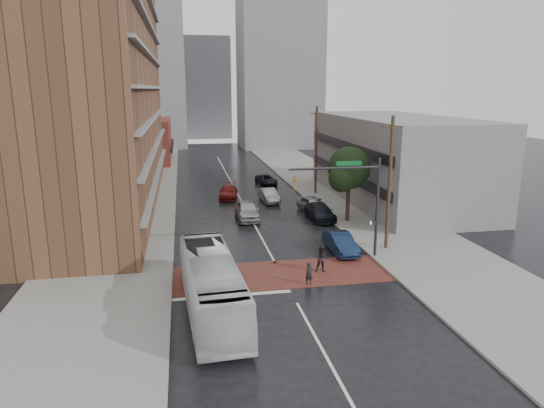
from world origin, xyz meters
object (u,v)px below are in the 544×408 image
pedestrian_b (322,259)px  suv_travel (266,180)px  car_parked_near (340,243)px  car_travel_c (228,192)px  transit_bus (212,285)px  car_parked_far (313,205)px  car_parked_mid (320,212)px  car_travel_a (247,210)px  car_travel_b (269,195)px  pedestrian_a (309,274)px

pedestrian_b → suv_travel: size_ratio=0.42×
car_parked_near → car_travel_c: bearing=106.0°
transit_bus → car_parked_near: (9.99, 8.22, -0.84)m
car_parked_near → transit_bus: bearing=-142.3°
transit_bus → car_parked_far: (11.09, 20.22, -0.79)m
suv_travel → car_parked_mid: (2.04, -17.58, 0.12)m
car_travel_a → car_parked_near: bearing=-61.4°
car_parked_near → car_parked_far: 12.05m
car_parked_far → car_parked_near: bearing=-105.4°
car_travel_b → car_parked_far: size_ratio=0.95×
car_travel_c → suv_travel: size_ratio=1.08×
transit_bus → pedestrian_b: (7.51, 4.61, -0.65)m
pedestrian_a → car_travel_c: bearing=83.3°
pedestrian_b → car_travel_c: size_ratio=0.39×
transit_bus → car_travel_a: (4.40, 18.76, -0.71)m
car_travel_a → car_parked_mid: size_ratio=1.01×
suv_travel → car_parked_far: 15.08m
transit_bus → car_parked_far: size_ratio=2.47×
car_travel_b → car_travel_c: size_ratio=0.92×
transit_bus → suv_travel: transit_bus is taller
transit_bus → car_parked_mid: bearing=54.3°
pedestrian_b → pedestrian_a: bearing=-112.8°
car_parked_mid → car_travel_c: bearing=123.8°
pedestrian_a → car_travel_a: car_travel_a is taller
pedestrian_b → car_parked_mid: pedestrian_b is taller
transit_bus → pedestrian_a: bearing=20.4°
car_travel_a → car_parked_far: bearing=13.0°
suv_travel → car_parked_near: car_parked_near is taller
car_travel_c → car_parked_near: size_ratio=1.07×
pedestrian_a → pedestrian_b: size_ratio=0.78×
car_travel_b → car_parked_far: car_parked_far is taller
car_travel_c → car_parked_far: 10.99m
pedestrian_a → suv_travel: 32.57m
car_parked_far → car_travel_a: bearing=-177.9°
transit_bus → suv_travel: size_ratio=2.58×
transit_bus → car_travel_b: bearing=69.8°
pedestrian_b → car_parked_far: pedestrian_b is taller
pedestrian_b → car_parked_near: bearing=68.4°
transit_bus → suv_travel: bearing=72.1°
pedestrian_b → car_travel_c: pedestrian_b is taller
car_parked_mid → suv_travel: bearing=95.2°
pedestrian_b → car_parked_near: (2.48, 3.60, -0.19)m
car_travel_b → car_travel_c: (-4.08, 2.79, -0.03)m
car_travel_b → suv_travel: car_travel_b is taller
car_parked_mid → pedestrian_b: bearing=-106.8°
pedestrian_b → car_travel_b: pedestrian_b is taller
car_parked_near → car_parked_mid: 9.43m
car_travel_b → car_parked_mid: (3.44, -7.86, 0.01)m
transit_bus → car_parked_near: 12.96m
suv_travel → car_parked_mid: car_parked_mid is taller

